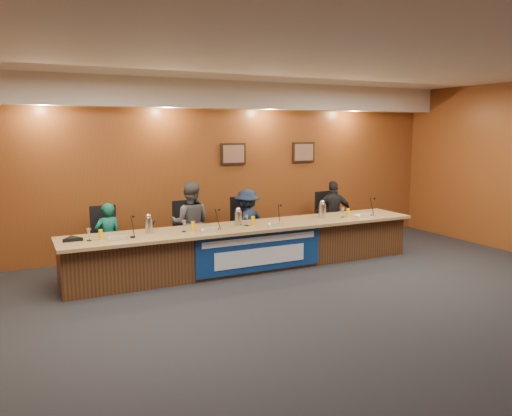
% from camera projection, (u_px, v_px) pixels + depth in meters
% --- Properties ---
extents(floor, '(10.00, 10.00, 0.00)m').
position_uv_depth(floor, '(331.00, 315.00, 6.31)').
color(floor, black).
rests_on(floor, ground).
extents(ceiling, '(10.00, 8.00, 0.04)m').
position_uv_depth(ceiling, '(337.00, 53.00, 5.81)').
color(ceiling, silver).
rests_on(ceiling, wall_back).
extents(wall_back, '(10.00, 0.04, 3.20)m').
position_uv_depth(wall_back, '(214.00, 167.00, 9.61)').
color(wall_back, brown).
rests_on(wall_back, floor).
extents(soffit, '(10.00, 0.50, 0.50)m').
position_uv_depth(soffit, '(218.00, 95.00, 9.17)').
color(soffit, beige).
rests_on(soffit, wall_back).
extents(dais_body, '(6.00, 0.80, 0.70)m').
position_uv_depth(dais_body, '(249.00, 248.00, 8.38)').
color(dais_body, '#4A2B16').
rests_on(dais_body, floor).
extents(dais_top, '(6.10, 0.95, 0.05)m').
position_uv_depth(dais_top, '(251.00, 227.00, 8.28)').
color(dais_top, '#9A7948').
rests_on(dais_top, dais_body).
extents(banner, '(2.20, 0.02, 0.65)m').
position_uv_depth(banner, '(260.00, 252.00, 8.01)').
color(banner, navy).
rests_on(banner, dais_body).
extents(banner_text_upper, '(2.00, 0.01, 0.10)m').
position_uv_depth(banner_text_upper, '(261.00, 240.00, 7.97)').
color(banner_text_upper, silver).
rests_on(banner_text_upper, banner).
extents(banner_text_lower, '(1.60, 0.01, 0.28)m').
position_uv_depth(banner_text_lower, '(261.00, 257.00, 8.01)').
color(banner_text_lower, silver).
rests_on(banner_text_lower, banner).
extents(wall_photo_left, '(0.52, 0.04, 0.42)m').
position_uv_depth(wall_photo_left, '(233.00, 154.00, 9.72)').
color(wall_photo_left, black).
rests_on(wall_photo_left, wall_back).
extents(wall_photo_right, '(0.52, 0.04, 0.42)m').
position_uv_depth(wall_photo_right, '(303.00, 152.00, 10.41)').
color(wall_photo_right, black).
rests_on(wall_photo_right, wall_back).
extents(panelist_a, '(0.46, 0.34, 1.16)m').
position_uv_depth(panelist_a, '(108.00, 238.00, 8.06)').
color(panelist_a, '#0D5842').
rests_on(panelist_a, floor).
extents(panelist_b, '(0.85, 0.77, 1.43)m').
position_uv_depth(panelist_b, '(190.00, 223.00, 8.65)').
color(panelist_b, '#494A4E').
rests_on(panelist_b, floor).
extents(panelist_c, '(0.92, 0.74, 1.25)m').
position_uv_depth(panelist_c, '(247.00, 223.00, 9.14)').
color(panelist_c, '#13213B').
rests_on(panelist_c, floor).
extents(panelist_d, '(0.84, 0.59, 1.32)m').
position_uv_depth(panelist_d, '(333.00, 214.00, 9.96)').
color(panelist_d, black).
rests_on(panelist_d, floor).
extents(office_chair_a, '(0.51, 0.51, 0.08)m').
position_uv_depth(office_chair_a, '(107.00, 243.00, 8.17)').
color(office_chair_a, black).
rests_on(office_chair_a, floor).
extents(office_chair_b, '(0.50, 0.50, 0.08)m').
position_uv_depth(office_chair_b, '(189.00, 235.00, 8.78)').
color(office_chair_b, black).
rests_on(office_chair_b, floor).
extents(office_chair_c, '(0.52, 0.52, 0.08)m').
position_uv_depth(office_chair_c, '(245.00, 230.00, 9.25)').
color(office_chair_c, black).
rests_on(office_chair_c, floor).
extents(office_chair_d, '(0.54, 0.54, 0.08)m').
position_uv_depth(office_chair_d, '(330.00, 221.00, 10.08)').
color(office_chair_d, black).
rests_on(office_chair_d, floor).
extents(nameplate_a, '(0.24, 0.08, 0.10)m').
position_uv_depth(nameplate_a, '(118.00, 238.00, 7.12)').
color(nameplate_a, white).
rests_on(nameplate_a, dais_top).
extents(microphone_a, '(0.07, 0.07, 0.02)m').
position_uv_depth(microphone_a, '(133.00, 237.00, 7.33)').
color(microphone_a, black).
rests_on(microphone_a, dais_top).
extents(juice_glass_a, '(0.06, 0.06, 0.15)m').
position_uv_depth(juice_glass_a, '(101.00, 235.00, 7.17)').
color(juice_glass_a, '#FFBA00').
rests_on(juice_glass_a, dais_top).
extents(water_glass_a, '(0.08, 0.08, 0.18)m').
position_uv_depth(water_glass_a, '(89.00, 235.00, 7.10)').
color(water_glass_a, silver).
rests_on(water_glass_a, dais_top).
extents(nameplate_b, '(0.24, 0.08, 0.10)m').
position_uv_depth(nameplate_b, '(211.00, 229.00, 7.71)').
color(nameplate_b, white).
rests_on(nameplate_b, dais_top).
extents(microphone_b, '(0.07, 0.07, 0.02)m').
position_uv_depth(microphone_b, '(217.00, 229.00, 7.94)').
color(microphone_b, black).
rests_on(microphone_b, dais_top).
extents(juice_glass_b, '(0.06, 0.06, 0.15)m').
position_uv_depth(juice_glass_b, '(193.00, 226.00, 7.79)').
color(juice_glass_b, '#FFBA00').
rests_on(juice_glass_b, dais_top).
extents(water_glass_b, '(0.08, 0.08, 0.18)m').
position_uv_depth(water_glass_b, '(184.00, 226.00, 7.73)').
color(water_glass_b, silver).
rests_on(water_glass_b, dais_top).
extents(nameplate_c, '(0.24, 0.08, 0.10)m').
position_uv_depth(nameplate_c, '(277.00, 223.00, 8.19)').
color(nameplate_c, white).
rests_on(nameplate_c, dais_top).
extents(microphone_c, '(0.07, 0.07, 0.02)m').
position_uv_depth(microphone_c, '(278.00, 223.00, 8.38)').
color(microphone_c, black).
rests_on(microphone_c, dais_top).
extents(juice_glass_c, '(0.06, 0.06, 0.15)m').
position_uv_depth(juice_glass_c, '(253.00, 221.00, 8.26)').
color(juice_glass_c, '#FFBA00').
rests_on(juice_glass_c, dais_top).
extents(water_glass_c, '(0.08, 0.08, 0.18)m').
position_uv_depth(water_glass_c, '(247.00, 220.00, 8.21)').
color(water_glass_c, silver).
rests_on(water_glass_c, dais_top).
extents(nameplate_d, '(0.24, 0.08, 0.10)m').
position_uv_depth(nameplate_d, '(365.00, 215.00, 9.01)').
color(nameplate_d, white).
rests_on(nameplate_d, dais_top).
extents(microphone_d, '(0.07, 0.07, 0.02)m').
position_uv_depth(microphone_d, '(370.00, 215.00, 9.19)').
color(microphone_d, black).
rests_on(microphone_d, dais_top).
extents(juice_glass_d, '(0.06, 0.06, 0.15)m').
position_uv_depth(juice_glass_d, '(348.00, 212.00, 9.08)').
color(juice_glass_d, '#FFBA00').
rests_on(juice_glass_d, dais_top).
extents(water_glass_d, '(0.08, 0.08, 0.18)m').
position_uv_depth(water_glass_d, '(343.00, 213.00, 8.98)').
color(water_glass_d, silver).
rests_on(water_glass_d, dais_top).
extents(carafe_left, '(0.11, 0.11, 0.25)m').
position_uv_depth(carafe_left, '(149.00, 226.00, 7.60)').
color(carafe_left, silver).
rests_on(carafe_left, dais_top).
extents(carafe_mid, '(0.12, 0.12, 0.24)m').
position_uv_depth(carafe_mid, '(238.00, 218.00, 8.26)').
color(carafe_mid, silver).
rests_on(carafe_mid, dais_top).
extents(carafe_right, '(0.13, 0.13, 0.25)m').
position_uv_depth(carafe_right, '(322.00, 211.00, 8.96)').
color(carafe_right, silver).
rests_on(carafe_right, dais_top).
extents(speakerphone, '(0.32, 0.32, 0.05)m').
position_uv_depth(speakerphone, '(72.00, 239.00, 7.12)').
color(speakerphone, black).
rests_on(speakerphone, dais_top).
extents(paper_stack, '(0.26, 0.33, 0.01)m').
position_uv_depth(paper_stack, '(362.00, 215.00, 9.20)').
color(paper_stack, white).
rests_on(paper_stack, dais_top).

